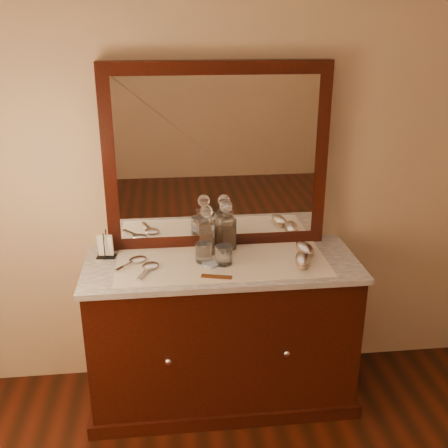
{
  "coord_description": "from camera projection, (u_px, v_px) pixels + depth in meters",
  "views": [
    {
      "loc": [
        -0.27,
        -0.55,
        2.03
      ],
      "look_at": [
        0.0,
        1.85,
        1.1
      ],
      "focal_mm": 42.43,
      "sensor_mm": 36.0,
      "label": 1
    }
  ],
  "objects": [
    {
      "name": "decanter_right",
      "position": [
        226.0,
        230.0,
        2.89
      ],
      "size": [
        0.11,
        0.11,
        0.28
      ],
      "color": "brown",
      "rests_on": "lace_runner"
    },
    {
      "name": "knob_left",
      "position": [
        168.0,
        361.0,
        2.63
      ],
      "size": [
        0.04,
        0.04,
        0.04
      ],
      "primitive_type": "sphere",
      "color": "silver",
      "rests_on": "dresser_cabinet"
    },
    {
      "name": "mirror_frame",
      "position": [
        217.0,
        157.0,
        2.83
      ],
      "size": [
        1.2,
        0.08,
        1.0
      ],
      "primitive_type": "cube",
      "color": "black",
      "rests_on": "marble_top"
    },
    {
      "name": "lace_runner",
      "position": [
        222.0,
        263.0,
        2.76
      ],
      "size": [
        1.1,
        0.45,
        0.0
      ],
      "primitive_type": "cube",
      "color": "silver",
      "rests_on": "marble_top"
    },
    {
      "name": "hand_mirror_inner",
      "position": [
        149.0,
        267.0,
        2.69
      ],
      "size": [
        0.12,
        0.22,
        0.02
      ],
      "color": "silver",
      "rests_on": "lace_runner"
    },
    {
      "name": "knob_right",
      "position": [
        287.0,
        353.0,
        2.69
      ],
      "size": [
        0.04,
        0.04,
        0.04
      ],
      "primitive_type": "sphere",
      "color": "silver",
      "rests_on": "dresser_cabinet"
    },
    {
      "name": "dresser_cabinet",
      "position": [
        222.0,
        333.0,
        2.94
      ],
      "size": [
        1.4,
        0.55,
        0.82
      ],
      "primitive_type": "cube",
      "color": "black",
      "rests_on": "floor"
    },
    {
      "name": "marble_top",
      "position": [
        222.0,
        264.0,
        2.79
      ],
      "size": [
        1.44,
        0.59,
        0.03
      ],
      "primitive_type": "cube",
      "color": "white",
      "rests_on": "dresser_cabinet"
    },
    {
      "name": "brush_near",
      "position": [
        303.0,
        260.0,
        2.73
      ],
      "size": [
        0.1,
        0.18,
        0.05
      ],
      "color": "tan",
      "rests_on": "lace_runner"
    },
    {
      "name": "pin_dish",
      "position": [
        211.0,
        264.0,
        2.72
      ],
      "size": [
        0.1,
        0.1,
        0.01
      ],
      "primitive_type": "cylinder",
      "rotation": [
        0.0,
        0.0,
        -0.14
      ],
      "color": "white",
      "rests_on": "lace_runner"
    },
    {
      "name": "brush_far",
      "position": [
        305.0,
        249.0,
        2.86
      ],
      "size": [
        0.1,
        0.19,
        0.05
      ],
      "color": "tan",
      "rests_on": "lace_runner"
    },
    {
      "name": "comb",
      "position": [
        217.0,
        277.0,
        2.6
      ],
      "size": [
        0.16,
        0.07,
        0.01
      ],
      "primitive_type": "cube",
      "rotation": [
        0.0,
        0.0,
        -0.25
      ],
      "color": "brown",
      "rests_on": "lace_runner"
    },
    {
      "name": "decanter_left",
      "position": [
        207.0,
        235.0,
        2.84
      ],
      "size": [
        0.08,
        0.08,
        0.27
      ],
      "color": "brown",
      "rests_on": "lace_runner"
    },
    {
      "name": "napkin_rack",
      "position": [
        106.0,
        247.0,
        2.81
      ],
      "size": [
        0.1,
        0.07,
        0.15
      ],
      "color": "black",
      "rests_on": "marble_top"
    },
    {
      "name": "mirror_glass",
      "position": [
        217.0,
        159.0,
        2.8
      ],
      "size": [
        1.06,
        0.01,
        0.86
      ],
      "primitive_type": "cube",
      "color": "white",
      "rests_on": "marble_top"
    },
    {
      "name": "dresser_plinth",
      "position": [
        222.0,
        388.0,
        3.07
      ],
      "size": [
        1.46,
        0.59,
        0.08
      ],
      "primitive_type": "cube",
      "color": "black",
      "rests_on": "floor"
    },
    {
      "name": "tumblers",
      "position": [
        214.0,
        254.0,
        2.74
      ],
      "size": [
        0.19,
        0.13,
        0.1
      ],
      "color": "white",
      "rests_on": "lace_runner"
    },
    {
      "name": "hand_mirror_outer",
      "position": [
        135.0,
        261.0,
        2.76
      ],
      "size": [
        0.18,
        0.2,
        0.02
      ],
      "color": "silver",
      "rests_on": "lace_runner"
    }
  ]
}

